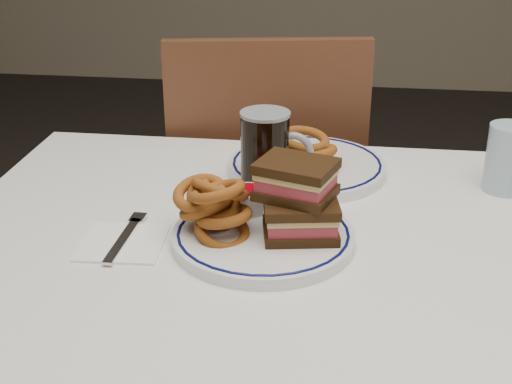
# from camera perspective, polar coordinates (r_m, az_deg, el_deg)

# --- Properties ---
(dining_table) EXTENTS (1.27, 0.87, 0.75)m
(dining_table) POSITION_cam_1_polar(r_m,az_deg,el_deg) (1.12, 7.24, -9.20)
(dining_table) COLOR silver
(dining_table) RESTS_ON floor
(chair_far) EXTENTS (0.50, 0.50, 0.94)m
(chair_far) POSITION_cam_1_polar(r_m,az_deg,el_deg) (1.74, 0.64, -0.98)
(chair_far) COLOR #432215
(chair_far) RESTS_ON floor
(main_plate) EXTENTS (0.27, 0.27, 0.02)m
(main_plate) POSITION_cam_1_polar(r_m,az_deg,el_deg) (1.06, 0.57, -3.56)
(main_plate) COLOR white
(main_plate) RESTS_ON dining_table
(reuben_sandwich) EXTENTS (0.13, 0.12, 0.11)m
(reuben_sandwich) POSITION_cam_1_polar(r_m,az_deg,el_deg) (1.03, 3.41, -0.55)
(reuben_sandwich) COLOR black
(reuben_sandwich) RESTS_ON main_plate
(onion_rings_main) EXTENTS (0.12, 0.12, 0.12)m
(onion_rings_main) POSITION_cam_1_polar(r_m,az_deg,el_deg) (1.05, -3.31, -0.98)
(onion_rings_main) COLOR #6C340E
(onion_rings_main) RESTS_ON main_plate
(ketchup_ramekin) EXTENTS (0.06, 0.06, 0.04)m
(ketchup_ramekin) POSITION_cam_1_polar(r_m,az_deg,el_deg) (1.12, -0.58, -0.51)
(ketchup_ramekin) COLOR silver
(ketchup_ramekin) RESTS_ON main_plate
(beer_mug) EXTENTS (0.13, 0.08, 0.14)m
(beer_mug) POSITION_cam_1_polar(r_m,az_deg,el_deg) (1.21, 0.86, 3.29)
(beer_mug) COLOR black
(beer_mug) RESTS_ON dining_table
(water_glass) EXTENTS (0.07, 0.07, 0.12)m
(water_glass) POSITION_cam_1_polar(r_m,az_deg,el_deg) (1.29, 19.51, 2.56)
(water_glass) COLOR #98B4C4
(water_glass) RESTS_ON dining_table
(far_plate) EXTENTS (0.29, 0.29, 0.02)m
(far_plate) POSITION_cam_1_polar(r_m,az_deg,el_deg) (1.31, 4.07, 2.06)
(far_plate) COLOR white
(far_plate) RESTS_ON dining_table
(onion_rings_far) EXTENTS (0.12, 0.12, 0.06)m
(onion_rings_far) POSITION_cam_1_polar(r_m,az_deg,el_deg) (1.29, 4.08, 3.25)
(onion_rings_far) COLOR #6C340E
(onion_rings_far) RESTS_ON far_plate
(napkin_fork) EXTENTS (0.13, 0.16, 0.01)m
(napkin_fork) POSITION_cam_1_polar(r_m,az_deg,el_deg) (1.08, -10.56, -3.89)
(napkin_fork) COLOR white
(napkin_fork) RESTS_ON dining_table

